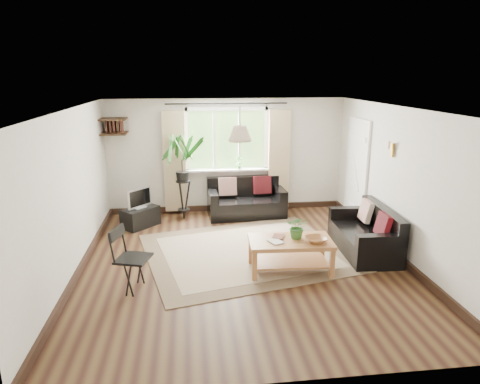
{
  "coord_description": "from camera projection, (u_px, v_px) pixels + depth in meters",
  "views": [
    {
      "loc": [
        -0.79,
        -6.17,
        2.89
      ],
      "look_at": [
        0.0,
        0.4,
        1.05
      ],
      "focal_mm": 32.0,
      "sensor_mm": 36.0,
      "label": 1
    }
  ],
  "objects": [
    {
      "name": "window",
      "position": [
        227.0,
        140.0,
        8.95
      ],
      "size": [
        2.5,
        0.16,
        2.16
      ],
      "primitive_type": null,
      "color": "white",
      "rests_on": "wall_back"
    },
    {
      "name": "sill_plant",
      "position": [
        239.0,
        163.0,
        9.03
      ],
      "size": [
        0.14,
        0.1,
        0.27
      ],
      "primitive_type": "imported",
      "color": "#2D6023",
      "rests_on": "window"
    },
    {
      "name": "wall_front",
      "position": [
        282.0,
        269.0,
        3.82
      ],
      "size": [
        5.0,
        0.02,
        2.4
      ],
      "primitive_type": "cube",
      "color": "beige",
      "rests_on": "floor"
    },
    {
      "name": "tv",
      "position": [
        139.0,
        198.0,
        8.22
      ],
      "size": [
        0.5,
        0.51,
        0.41
      ],
      "primitive_type": null,
      "rotation": [
        0.0,
        0.0,
        0.81
      ],
      "color": "#A5A5AA",
      "rests_on": "tv_stand"
    },
    {
      "name": "rug",
      "position": [
        246.0,
        252.0,
        7.15
      ],
      "size": [
        3.72,
        3.38,
        0.02
      ],
      "primitive_type": "cube",
      "rotation": [
        0.0,
        0.0,
        0.22
      ],
      "color": "beige",
      "rests_on": "floor"
    },
    {
      "name": "floor",
      "position": [
        243.0,
        262.0,
        6.77
      ],
      "size": [
        5.5,
        5.5,
        0.0
      ],
      "primitive_type": "plane",
      "color": "black",
      "rests_on": "ground"
    },
    {
      "name": "door",
      "position": [
        357.0,
        173.0,
        8.41
      ],
      "size": [
        0.06,
        0.96,
        2.06
      ],
      "primitive_type": "cube",
      "color": "silver",
      "rests_on": "wall_right"
    },
    {
      "name": "sofa_right",
      "position": [
        364.0,
        231.0,
        7.1
      ],
      "size": [
        1.56,
        0.82,
        0.73
      ],
      "primitive_type": null,
      "rotation": [
        0.0,
        0.0,
        -1.6
      ],
      "color": "black",
      "rests_on": "floor"
    },
    {
      "name": "bowl",
      "position": [
        316.0,
        240.0,
        6.26
      ],
      "size": [
        0.35,
        0.35,
        0.08
      ],
      "primitive_type": "imported",
      "rotation": [
        0.0,
        0.0,
        0.16
      ],
      "color": "#965F33",
      "rests_on": "coffee_table"
    },
    {
      "name": "wall_right",
      "position": [
        400.0,
        185.0,
        6.73
      ],
      "size": [
        0.02,
        5.5,
        2.4
      ],
      "primitive_type": "cube",
      "color": "beige",
      "rests_on": "floor"
    },
    {
      "name": "pendant_lamp",
      "position": [
        240.0,
        130.0,
        6.6
      ],
      "size": [
        0.36,
        0.36,
        0.54
      ],
      "primitive_type": null,
      "color": "beige",
      "rests_on": "ceiling"
    },
    {
      "name": "tv_stand",
      "position": [
        140.0,
        217.0,
        8.32
      ],
      "size": [
        0.77,
        0.78,
        0.38
      ],
      "primitive_type": "cube",
      "rotation": [
        0.0,
        0.0,
        0.81
      ],
      "color": "black",
      "rests_on": "floor"
    },
    {
      "name": "palm_stand",
      "position": [
        183.0,
        177.0,
        8.6
      ],
      "size": [
        0.72,
        0.72,
        1.74
      ],
      "primitive_type": null,
      "rotation": [
        0.0,
        0.0,
        -0.07
      ],
      "color": "black",
      "rests_on": "floor"
    },
    {
      "name": "table_plant",
      "position": [
        298.0,
        227.0,
        6.37
      ],
      "size": [
        0.4,
        0.38,
        0.36
      ],
      "primitive_type": "imported",
      "rotation": [
        0.0,
        0.0,
        -0.37
      ],
      "color": "#336829",
      "rests_on": "coffee_table"
    },
    {
      "name": "sofa_back",
      "position": [
        246.0,
        199.0,
        8.91
      ],
      "size": [
        1.62,
        0.87,
        0.74
      ],
      "primitive_type": null,
      "rotation": [
        0.0,
        0.0,
        0.05
      ],
      "color": "black",
      "rests_on": "floor"
    },
    {
      "name": "coffee_table",
      "position": [
        290.0,
        255.0,
        6.42
      ],
      "size": [
        1.26,
        0.73,
        0.5
      ],
      "primitive_type": null,
      "rotation": [
        0.0,
        0.0,
        -0.05
      ],
      "color": "brown",
      "rests_on": "floor"
    },
    {
      "name": "wall_back",
      "position": [
        227.0,
        156.0,
        9.08
      ],
      "size": [
        5.0,
        0.02,
        2.4
      ],
      "primitive_type": "cube",
      "color": "beige",
      "rests_on": "floor"
    },
    {
      "name": "book_b",
      "position": [
        273.0,
        236.0,
        6.46
      ],
      "size": [
        0.23,
        0.26,
        0.02
      ],
      "primitive_type": "imported",
      "rotation": [
        0.0,
        0.0,
        -0.38
      ],
      "color": "brown",
      "rests_on": "coffee_table"
    },
    {
      "name": "wall_sconce",
      "position": [
        391.0,
        148.0,
        6.87
      ],
      "size": [
        0.12,
        0.12,
        0.28
      ],
      "primitive_type": null,
      "color": "beige",
      "rests_on": "wall_right"
    },
    {
      "name": "ceiling",
      "position": [
        243.0,
        109.0,
        6.13
      ],
      "size": [
        5.5,
        5.5,
        0.0
      ],
      "primitive_type": "plane",
      "rotation": [
        3.14,
        0.0,
        0.0
      ],
      "color": "white",
      "rests_on": "floor"
    },
    {
      "name": "corner_shelf",
      "position": [
        114.0,
        126.0,
        8.4
      ],
      "size": [
        0.5,
        0.5,
        0.34
      ],
      "primitive_type": null,
      "color": "black",
      "rests_on": "wall_back"
    },
    {
      "name": "folding_chair",
      "position": [
        133.0,
        260.0,
        5.8
      ],
      "size": [
        0.58,
        0.58,
        0.9
      ],
      "primitive_type": null,
      "rotation": [
        0.0,
        0.0,
        1.27
      ],
      "color": "black",
      "rests_on": "floor"
    },
    {
      "name": "book_a",
      "position": [
        271.0,
        243.0,
        6.22
      ],
      "size": [
        0.25,
        0.28,
        0.02
      ],
      "primitive_type": "imported",
      "rotation": [
        0.0,
        0.0,
        0.42
      ],
      "color": "silver",
      "rests_on": "coffee_table"
    },
    {
      "name": "wall_left",
      "position": [
        71.0,
        195.0,
        6.16
      ],
      "size": [
        0.02,
        5.5,
        2.4
      ],
      "primitive_type": "cube",
      "color": "beige",
      "rests_on": "floor"
    }
  ]
}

